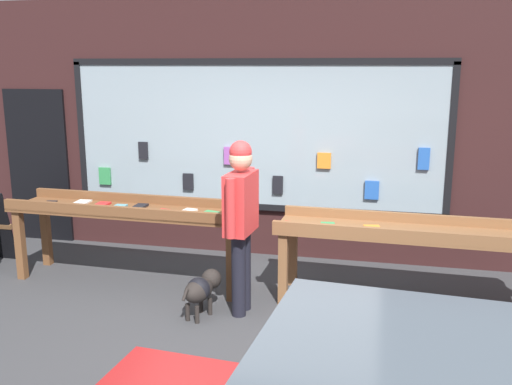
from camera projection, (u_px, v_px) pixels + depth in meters
name	position (u px, v px, depth m)	size (l,w,h in m)	color
ground_plane	(239.00, 336.00, 5.21)	(40.00, 40.00, 0.00)	#38383A
shopfront_facade	(281.00, 131.00, 7.15)	(8.57, 0.29, 3.25)	#331919
display_table_left	(129.00, 216.00, 6.37)	(2.74, 0.73, 0.95)	brown
display_table_right	(412.00, 238.00, 5.71)	(2.74, 0.78, 0.90)	brown
person_browsing	(241.00, 214.00, 5.49)	(0.25, 0.68, 1.73)	black
small_dog	(201.00, 288.00, 5.56)	(0.33, 0.57, 0.43)	black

